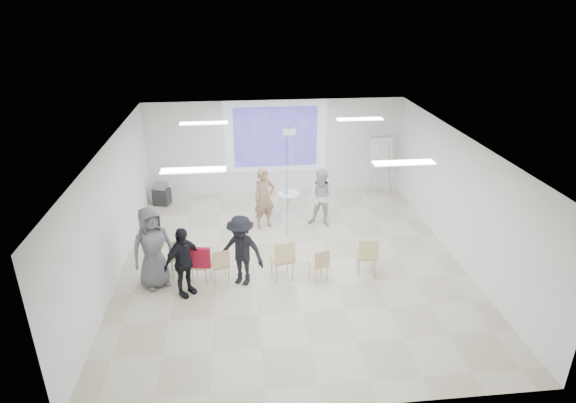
{
  "coord_description": "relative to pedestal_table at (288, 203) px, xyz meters",
  "views": [
    {
      "loc": [
        -1.14,
        -10.0,
        5.98
      ],
      "look_at": [
        0.0,
        0.8,
        1.25
      ],
      "focal_mm": 30.0,
      "sensor_mm": 36.0,
      "label": 1
    }
  ],
  "objects": [
    {
      "name": "chair_center",
      "position": [
        -0.47,
        -3.31,
        0.16
      ],
      "size": [
        0.56,
        0.59,
        0.98
      ],
      "rotation": [
        0.0,
        0.0,
        0.23
      ],
      "color": "tan",
      "rests_on": "floor"
    },
    {
      "name": "audience_outer",
      "position": [
        -3.29,
        -3.21,
        0.63
      ],
      "size": [
        1.23,
        1.09,
        2.1
      ],
      "primitive_type": "imported",
      "rotation": [
        0.0,
        0.0,
        0.52
      ],
      "color": "slate",
      "rests_on": "floor"
    },
    {
      "name": "projection_image",
      "position": [
        -0.2,
        1.91,
        1.43
      ],
      "size": [
        2.6,
        0.01,
        1.9
      ],
      "primitive_type": "cube",
      "color": "#3C30A6",
      "rests_on": "wall_back"
    },
    {
      "name": "wall_left",
      "position": [
        -4.25,
        -2.56,
        1.08
      ],
      "size": [
        0.1,
        9.0,
        3.0
      ],
      "primitive_type": "cube",
      "color": "silver",
      "rests_on": "floor"
    },
    {
      "name": "fluor_panel_nw",
      "position": [
        -2.2,
        -0.56,
        2.55
      ],
      "size": [
        1.2,
        0.3,
        0.02
      ],
      "primitive_type": "cube",
      "color": "white",
      "rests_on": "ceiling"
    },
    {
      "name": "chair_right_inner",
      "position": [
        0.34,
        -3.43,
        0.05
      ],
      "size": [
        0.49,
        0.5,
        0.8
      ],
      "rotation": [
        0.0,
        0.0,
        0.35
      ],
      "color": "tan",
      "rests_on": "floor"
    },
    {
      "name": "chair_left_inner",
      "position": [
        -1.87,
        -3.25,
        0.07
      ],
      "size": [
        0.48,
        0.5,
        0.83
      ],
      "rotation": [
        0.0,
        0.0,
        0.26
      ],
      "color": "tan",
      "rests_on": "floor"
    },
    {
      "name": "projection_halo",
      "position": [
        -0.2,
        1.93,
        1.43
      ],
      "size": [
        3.2,
        0.01,
        2.3
      ],
      "primitive_type": "cube",
      "color": "silver",
      "rests_on": "wall_back"
    },
    {
      "name": "fluor_panel_se",
      "position": [
        1.8,
        -4.06,
        2.55
      ],
      "size": [
        1.2,
        0.3,
        0.02
      ],
      "primitive_type": "cube",
      "color": "white",
      "rests_on": "ceiling"
    },
    {
      "name": "chair_far_left",
      "position": [
        -2.8,
        -2.86,
        0.14
      ],
      "size": [
        0.54,
        0.56,
        0.94
      ],
      "rotation": [
        0.0,
        0.0,
        0.23
      ],
      "color": "tan",
      "rests_on": "floor"
    },
    {
      "name": "pedestal_table",
      "position": [
        0.0,
        0.0,
        0.0
      ],
      "size": [
        0.62,
        0.62,
        0.75
      ],
      "rotation": [
        0.0,
        0.0,
        -0.01
      ],
      "color": "silver",
      "rests_on": "floor"
    },
    {
      "name": "wall_right",
      "position": [
        3.85,
        -2.56,
        1.08
      ],
      "size": [
        0.1,
        9.0,
        3.0
      ],
      "primitive_type": "cube",
      "color": "silver",
      "rests_on": "floor"
    },
    {
      "name": "floor",
      "position": [
        -0.2,
        -2.56,
        -0.47
      ],
      "size": [
        8.0,
        9.0,
        0.1
      ],
      "primitive_type": "cube",
      "color": "beige",
      "rests_on": "ground"
    },
    {
      "name": "audience_left",
      "position": [
        -2.62,
        -3.64,
        0.48
      ],
      "size": [
        1.2,
        1.18,
        1.81
      ],
      "primitive_type": "imported",
      "rotation": [
        0.0,
        0.0,
        0.75
      ],
      "color": "black",
      "rests_on": "floor"
    },
    {
      "name": "controller_right",
      "position": [
        0.68,
        -0.39,
        0.81
      ],
      "size": [
        0.09,
        0.14,
        0.04
      ],
      "primitive_type": "cube",
      "rotation": [
        0.0,
        0.0,
        -0.4
      ],
      "color": "white",
      "rests_on": "player_right"
    },
    {
      "name": "chair_right_far",
      "position": [
        1.44,
        -3.34,
        0.15
      ],
      "size": [
        0.5,
        0.53,
        0.96
      ],
      "rotation": [
        0.0,
        0.0,
        -0.12
      ],
      "color": "tan",
      "rests_on": "floor"
    },
    {
      "name": "fluor_panel_sw",
      "position": [
        -2.2,
        -4.06,
        2.55
      ],
      "size": [
        1.2,
        0.3,
        0.02
      ],
      "primitive_type": "cube",
      "color": "white",
      "rests_on": "ceiling"
    },
    {
      "name": "ceiling_projector",
      "position": [
        -0.1,
        -1.07,
        2.27
      ],
      "size": [
        0.3,
        0.25,
        3.0
      ],
      "color": "white",
      "rests_on": "ceiling"
    },
    {
      "name": "av_cart",
      "position": [
        -3.75,
        1.29,
        -0.09
      ],
      "size": [
        0.56,
        0.5,
        0.71
      ],
      "rotation": [
        0.0,
        0.0,
        -0.3
      ],
      "color": "black",
      "rests_on": "floor"
    },
    {
      "name": "laptop",
      "position": [
        -1.88,
        -3.16,
        0.02
      ],
      "size": [
        0.35,
        0.29,
        0.02
      ],
      "primitive_type": "imported",
      "rotation": [
        0.0,
        0.0,
        3.41
      ],
      "color": "black",
      "rests_on": "chair_left_inner"
    },
    {
      "name": "player_left",
      "position": [
        -0.72,
        -0.58,
        0.55
      ],
      "size": [
        0.84,
        0.72,
        1.93
      ],
      "primitive_type": "imported",
      "rotation": [
        0.0,
        0.0,
        0.42
      ],
      "color": "#8F7158",
      "rests_on": "floor"
    },
    {
      "name": "fluor_panel_ne",
      "position": [
        1.8,
        -0.56,
        2.55
      ],
      "size": [
        1.2,
        0.3,
        0.02
      ],
      "primitive_type": "cube",
      "color": "white",
      "rests_on": "ceiling"
    },
    {
      "name": "controller_left",
      "position": [
        -0.54,
        -0.33,
        0.86
      ],
      "size": [
        0.08,
        0.12,
        0.04
      ],
      "primitive_type": "cube",
      "rotation": [
        0.0,
        0.0,
        0.42
      ],
      "color": "white",
      "rests_on": "player_left"
    },
    {
      "name": "chair_left_mid",
      "position": [
        -2.32,
        -3.22,
        0.06
      ],
      "size": [
        0.45,
        0.47,
        0.8
      ],
      "rotation": [
        0.0,
        0.0,
        -0.2
      ],
      "color": "tan",
      "rests_on": "floor"
    },
    {
      "name": "ceiling",
      "position": [
        -0.2,
        -2.56,
        2.63
      ],
      "size": [
        8.0,
        9.0,
        0.1
      ],
      "primitive_type": "cube",
      "color": "white",
      "rests_on": "wall_back"
    },
    {
      "name": "red_jacket",
      "position": [
        -2.31,
        -3.37,
        0.3
      ],
      "size": [
        0.5,
        0.2,
        0.47
      ],
      "primitive_type": "cube",
      "rotation": [
        0.0,
        0.0,
        -0.2
      ],
      "color": "maroon",
      "rests_on": "chair_left_mid"
    },
    {
      "name": "flipchart_easel",
      "position": [
        3.05,
        1.31,
        1.02
      ],
      "size": [
        0.84,
        0.64,
        1.96
      ],
      "rotation": [
        0.0,
        0.0,
        0.11
      ],
      "color": "#95999D",
      "rests_on": "floor"
    },
    {
      "name": "player_right",
      "position": [
        0.86,
        -0.64,
        0.49
      ],
      "size": [
        1.08,
        0.99,
        1.82
      ],
      "primitive_type": "imported",
      "rotation": [
        0.0,
        0.0,
        -0.4
      ],
      "color": "silver",
      "rests_on": "floor"
    },
    {
      "name": "audience_mid",
      "position": [
        -1.39,
        -3.34,
        0.51
      ],
      "size": [
        1.37,
        1.13,
        1.86
      ],
      "primitive_type": "imported",
      "rotation": [
        0.0,
        0.0,
        -0.47
      ],
      "color": "black",
      "rests_on": "floor"
    },
    {
      "name": "wall_back",
      "position": [
        -0.2,
        1.99,
        1.08
      ],
      "size": [
        8.0,
        0.1,
        3.0
      ],
      "primitive_type": "cube",
      "color": "silver",
      "rests_on": "floor"
    }
  ]
}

